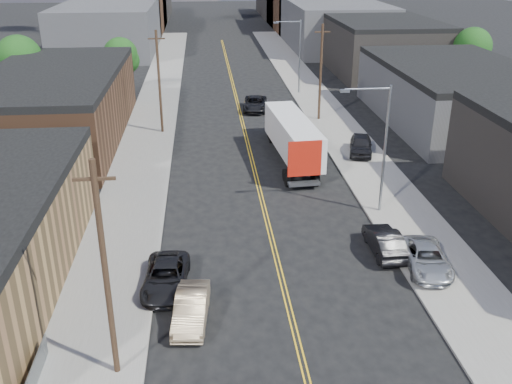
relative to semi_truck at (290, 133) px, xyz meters
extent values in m
plane|color=black|center=(-3.38, 23.23, -2.24)|extent=(260.00, 260.00, 0.00)
cube|color=gold|center=(-3.38, 8.23, -2.24)|extent=(0.32, 120.00, 0.01)
cube|color=slate|center=(-12.88, 8.23, -2.17)|extent=(5.00, 140.00, 0.15)
cube|color=slate|center=(6.12, 8.23, -2.17)|extent=(5.00, 140.00, 0.15)
cube|color=#4D301E|center=(-21.38, 7.23, 0.76)|extent=(12.00, 26.00, 6.00)
cube|color=black|center=(-21.38, 7.23, 4.06)|extent=(12.00, 26.00, 0.60)
cube|color=#343437|center=(18.62, 9.23, 0.51)|extent=(14.00, 24.00, 5.50)
cube|color=black|center=(18.62, 9.23, 3.56)|extent=(14.00, 24.00, 0.60)
cube|color=black|center=(18.62, 35.23, 1.26)|extent=(14.00, 22.00, 7.00)
cube|color=black|center=(18.62, 35.23, 5.06)|extent=(14.00, 22.00, 0.60)
cube|color=#343437|center=(-23.38, 58.23, 1.76)|extent=(16.00, 30.00, 8.00)
cube|color=#343437|center=(16.62, 58.23, 1.76)|extent=(16.00, 30.00, 8.00)
cube|color=#4D301E|center=(-23.38, 83.23, 2.76)|extent=(16.00, 26.00, 10.00)
cube|color=#4D301E|center=(16.62, 83.23, 2.76)|extent=(16.00, 26.00, 10.00)
cube|color=black|center=(-23.38, 103.23, 1.26)|extent=(16.00, 40.00, 7.00)
cube|color=black|center=(16.62, 103.23, 1.26)|extent=(16.00, 40.00, 7.00)
cylinder|color=gray|center=(4.62, -11.77, 2.26)|extent=(0.18, 0.18, 9.00)
cylinder|color=gray|center=(3.12, -11.77, 6.56)|extent=(3.00, 0.12, 0.12)
cube|color=gray|center=(1.62, -11.77, 6.46)|extent=(0.60, 0.25, 0.18)
cylinder|color=gray|center=(4.62, 23.23, 2.26)|extent=(0.18, 0.18, 9.00)
cylinder|color=gray|center=(3.12, 23.23, 6.56)|extent=(3.00, 0.12, 0.12)
cube|color=gray|center=(1.62, 23.23, 6.46)|extent=(0.60, 0.25, 0.18)
cylinder|color=black|center=(-11.58, -26.77, 2.76)|extent=(0.26, 0.26, 10.00)
cube|color=black|center=(-11.58, -26.77, 6.96)|extent=(1.60, 0.12, 0.12)
cylinder|color=black|center=(-11.58, 8.23, 2.76)|extent=(0.26, 0.26, 10.00)
cube|color=black|center=(-11.58, 8.23, 6.96)|extent=(1.60, 0.12, 0.12)
cylinder|color=black|center=(4.82, 11.23, 2.76)|extent=(0.26, 0.26, 10.00)
cube|color=black|center=(4.82, 11.23, 6.96)|extent=(1.60, 0.12, 0.12)
cylinder|color=black|center=(-27.38, 18.23, 0.01)|extent=(0.36, 0.36, 4.50)
sphere|color=#10350E|center=(-27.38, 18.23, 3.61)|extent=(5.04, 5.04, 5.04)
sphere|color=#10350E|center=(-26.78, 18.53, 2.71)|extent=(3.96, 3.96, 3.96)
sphere|color=#10350E|center=(-27.88, 17.83, 2.98)|extent=(3.60, 3.60, 3.60)
cylinder|color=black|center=(-17.38, 25.23, -0.37)|extent=(0.36, 0.36, 3.75)
sphere|color=#10350E|center=(-17.38, 25.23, 2.63)|extent=(4.20, 4.20, 4.20)
sphere|color=#10350E|center=(-16.78, 25.53, 1.88)|extent=(3.30, 3.30, 3.30)
sphere|color=#10350E|center=(-17.88, 24.83, 2.11)|extent=(3.00, 3.00, 3.00)
cylinder|color=black|center=(26.62, 23.23, -0.12)|extent=(0.36, 0.36, 4.25)
sphere|color=#10350E|center=(26.62, 23.23, 3.28)|extent=(4.76, 4.76, 4.76)
sphere|color=#10350E|center=(27.22, 23.53, 2.43)|extent=(3.74, 3.74, 3.74)
sphere|color=#10350E|center=(26.12, 22.83, 2.69)|extent=(3.40, 3.40, 3.40)
cube|color=silver|center=(0.00, -1.51, 0.31)|extent=(3.47, 11.95, 2.75)
cube|color=#A0180C|center=(0.00, -7.41, 0.31)|extent=(2.58, 0.32, 2.77)
cube|color=gray|center=(0.00, -7.41, -1.70)|extent=(2.47, 0.79, 0.25)
cube|color=black|center=(0.00, 5.76, -0.72)|extent=(2.69, 3.33, 3.05)
cylinder|color=black|center=(0.00, -6.01, -1.75)|extent=(2.62, 1.18, 0.98)
cylinder|color=black|center=(0.00, 5.76, -1.75)|extent=(2.53, 1.17, 0.98)
imported|color=#9C8566|center=(-8.38, -23.25, -1.51)|extent=(1.97, 4.58, 1.47)
imported|color=black|center=(-9.78, -20.13, -1.54)|extent=(2.60, 5.18, 1.41)
imported|color=black|center=(3.22, -17.41, -1.48)|extent=(1.62, 4.63, 1.53)
imported|color=#B1B4B7|center=(4.95, -19.74, -1.41)|extent=(2.85, 5.17, 1.37)
imported|color=black|center=(6.38, -0.06, -1.28)|extent=(3.06, 5.11, 1.63)
imported|color=black|center=(-1.59, 15.79, -1.48)|extent=(3.24, 5.80, 1.53)
camera|label=1|loc=(-7.38, -47.00, 15.00)|focal=40.00mm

